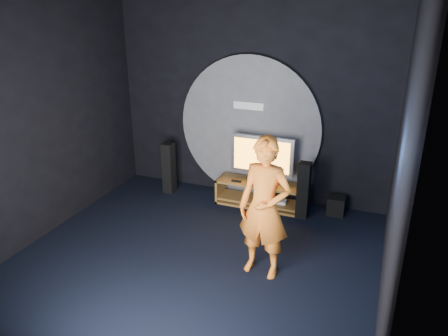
{
  "coord_description": "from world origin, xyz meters",
  "views": [
    {
      "loc": [
        2.32,
        -4.75,
        3.51
      ],
      "look_at": [
        0.06,
        1.05,
        1.05
      ],
      "focal_mm": 35.0,
      "sensor_mm": 36.0,
      "label": 1
    }
  ],
  "objects_px": {
    "subwoofer": "(336,205)",
    "media_console": "(260,196)",
    "tv": "(262,157)",
    "player": "(264,208)",
    "tower_speaker_left": "(169,168)",
    "tower_speaker_right": "(303,190)"
  },
  "relations": [
    {
      "from": "media_console",
      "to": "tower_speaker_right",
      "type": "distance_m",
      "value": 0.86
    },
    {
      "from": "subwoofer",
      "to": "media_console",
      "type": "bearing_deg",
      "value": -172.74
    },
    {
      "from": "media_console",
      "to": "tv",
      "type": "xyz_separation_m",
      "value": [
        -0.01,
        0.07,
        0.71
      ]
    },
    {
      "from": "player",
      "to": "tower_speaker_right",
      "type": "bearing_deg",
      "value": 90.4
    },
    {
      "from": "tower_speaker_left",
      "to": "tv",
      "type": "bearing_deg",
      "value": 3.7
    },
    {
      "from": "tower_speaker_left",
      "to": "player",
      "type": "bearing_deg",
      "value": -37.88
    },
    {
      "from": "tower_speaker_left",
      "to": "player",
      "type": "distance_m",
      "value": 3.09
    },
    {
      "from": "tower_speaker_left",
      "to": "subwoofer",
      "type": "distance_m",
      "value": 3.13
    },
    {
      "from": "tv",
      "to": "tower_speaker_left",
      "type": "distance_m",
      "value": 1.83
    },
    {
      "from": "subwoofer",
      "to": "tower_speaker_right",
      "type": "bearing_deg",
      "value": -150.06
    },
    {
      "from": "tv",
      "to": "player",
      "type": "bearing_deg",
      "value": -72.46
    },
    {
      "from": "tv",
      "to": "subwoofer",
      "type": "xyz_separation_m",
      "value": [
        1.33,
        0.1,
        -0.75
      ]
    },
    {
      "from": "media_console",
      "to": "subwoofer",
      "type": "relative_size",
      "value": 4.82
    },
    {
      "from": "tower_speaker_left",
      "to": "subwoofer",
      "type": "height_order",
      "value": "tower_speaker_left"
    },
    {
      "from": "tv",
      "to": "tower_speaker_right",
      "type": "height_order",
      "value": "tv"
    },
    {
      "from": "tower_speaker_left",
      "to": "tower_speaker_right",
      "type": "xyz_separation_m",
      "value": [
        2.58,
        -0.09,
        0.0
      ]
    },
    {
      "from": "tower_speaker_left",
      "to": "player",
      "type": "relative_size",
      "value": 0.51
    },
    {
      "from": "subwoofer",
      "to": "player",
      "type": "bearing_deg",
      "value": -108.47
    },
    {
      "from": "media_console",
      "to": "tower_speaker_right",
      "type": "height_order",
      "value": "tower_speaker_right"
    },
    {
      "from": "player",
      "to": "tower_speaker_left",
      "type": "bearing_deg",
      "value": 147.98
    },
    {
      "from": "tv",
      "to": "player",
      "type": "height_order",
      "value": "player"
    },
    {
      "from": "tower_speaker_right",
      "to": "subwoofer",
      "type": "relative_size",
      "value": 3.06
    }
  ]
}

